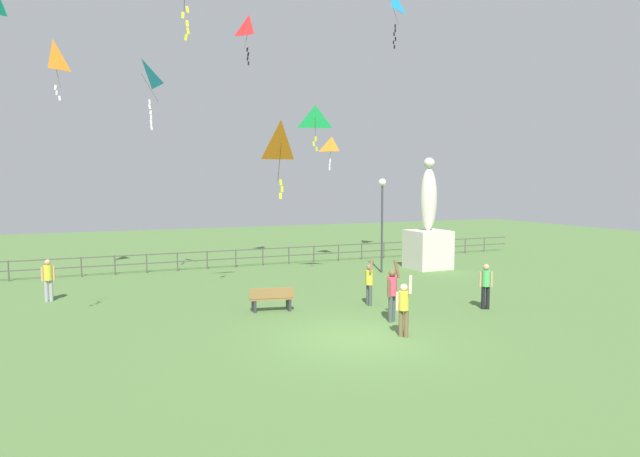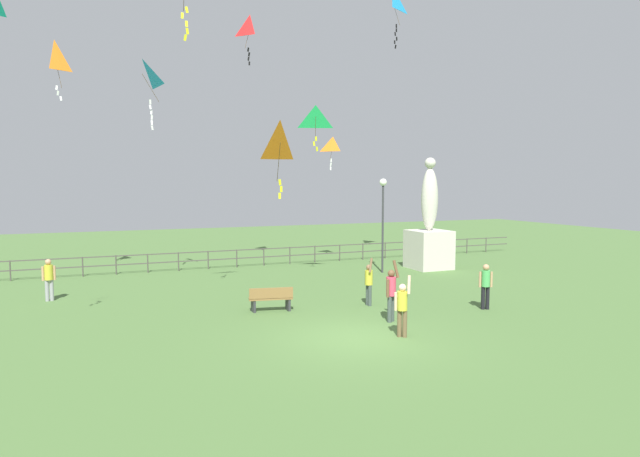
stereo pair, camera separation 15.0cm
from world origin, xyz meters
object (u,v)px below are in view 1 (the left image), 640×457
person_0 (392,291)px  kite_0 (332,146)px  person_1 (486,283)px  person_4 (369,281)px  kite_6 (249,29)px  kite_5 (142,76)px  kite_2 (54,58)px  person_2 (48,277)px  kite_8 (281,144)px  lamppost (382,205)px  person_3 (404,306)px  kite_1 (391,2)px  kite_4 (315,118)px  statue_monument (428,237)px  park_bench (272,298)px

person_0 → kite_0: (3.50, 12.52, 5.50)m
person_1 → person_4: size_ratio=0.91×
kite_6 → kite_5: bearing=-158.7°
person_1 → kite_2: size_ratio=0.61×
person_2 → kite_8: size_ratio=0.66×
lamppost → person_3: size_ratio=2.57×
person_3 → kite_8: (-2.57, 3.24, 4.73)m
kite_2 → kite_1: bearing=-3.0°
lamppost → kite_1: (1.95, 2.68, 10.80)m
person_1 → kite_1: 17.31m
kite_2 → kite_8: kite_2 is taller
lamppost → kite_6: bearing=149.0°
person_1 → person_2: bearing=152.8°
person_1 → kite_4: 9.97m
kite_2 → kite_4: bearing=-25.6°
person_0 → person_3: bearing=-109.2°
statue_monument → park_bench: size_ratio=3.71×
park_bench → kite_0: size_ratio=0.86×
person_0 → statue_monument: bearing=49.9°
person_3 → person_0: bearing=70.8°
lamppost → kite_2: size_ratio=1.78×
statue_monument → kite_2: bearing=169.3°
person_4 → kite_2: (-10.53, 9.65, 9.02)m
person_1 → kite_8: bearing=168.5°
person_0 → kite_0: size_ratio=1.09×
kite_2 → kite_6: 9.07m
kite_1 → kite_8: 15.86m
kite_8 → person_0: bearing=-27.8°
park_bench → kite_1: 18.62m
statue_monument → person_3: statue_monument is taller
person_3 → kite_0: 15.71m
person_4 → kite_8: (-3.53, -0.64, 4.76)m
park_bench → person_4: size_ratio=0.88×
lamppost → kite_6: size_ratio=1.89×
kite_5 → person_2: bearing=-149.0°
person_3 → kite_6: (-0.77, 13.43, 11.19)m
person_4 → kite_6: bearing=100.3°
kite_2 → person_1: bearing=-39.8°
person_0 → kite_2: (-10.13, 11.94, 8.91)m
person_0 → kite_5: (-6.64, 9.78, 8.02)m
lamppost → person_2: 14.97m
statue_monument → person_3: size_ratio=3.18×
kite_2 → kite_8: bearing=-55.8°
kite_2 → kite_6: kite_6 is taller
person_1 → kite_8: (-7.05, 1.44, 4.72)m
lamppost → kite_1: kite_1 is taller
kite_0 → kite_2: 14.06m
person_0 → kite_4: kite_4 is taller
kite_6 → kite_8: 12.20m
kite_0 → kite_4: 6.49m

